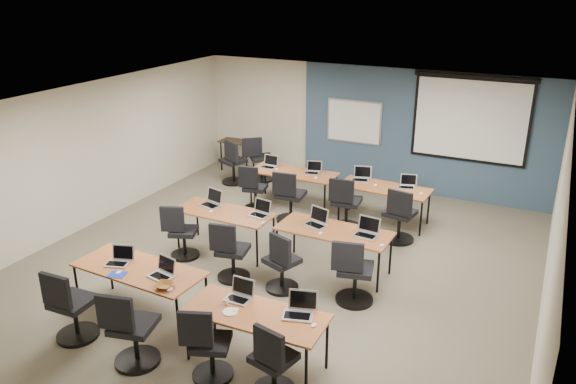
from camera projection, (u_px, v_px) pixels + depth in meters
The scene contains 58 objects.
floor at pixel (276, 267), 9.26m from camera, with size 8.00×9.00×0.02m, color #6B6354.
ceiling at pixel (274, 106), 8.29m from camera, with size 8.00×9.00×0.02m, color white.
wall_back at pixel (368, 127), 12.54m from camera, with size 8.00×0.04×2.70m, color beige.
wall_front at pixel (42, 351), 5.00m from camera, with size 8.00×0.04×2.70m, color beige.
wall_left at pixel (84, 157), 10.43m from camera, with size 0.04×9.00×2.70m, color beige.
wall_right at pixel (554, 240), 7.12m from camera, with size 0.04×9.00×2.70m, color beige.
blue_accent_panel at pixel (423, 134), 12.00m from camera, with size 5.50×0.04×2.70m, color #3D5977.
whiteboard at pixel (354, 122), 12.57m from camera, with size 1.28×0.03×0.98m.
projector_screen at pixel (471, 114), 11.37m from camera, with size 2.40×0.10×1.82m.
training_table_front_left at pixel (139, 271), 7.74m from camera, with size 1.87×0.78×0.73m.
training_table_front_right at pixel (256, 316), 6.70m from camera, with size 1.73×0.72×0.73m.
training_table_mid_left at pixel (225, 214), 9.61m from camera, with size 1.71×0.71×0.73m.
training_table_mid_right at pixel (334, 233), 8.90m from camera, with size 1.83×0.76×0.73m.
training_table_back_left at pixel (293, 174), 11.56m from camera, with size 1.80×0.75×0.73m.
training_table_back_right at pixel (384, 189), 10.73m from camera, with size 1.73×0.72×0.73m.
laptop_0 at pixel (120, 259), 7.84m from camera, with size 0.32×0.27×0.24m.
mouse_0 at pixel (119, 272), 7.58m from camera, with size 0.06×0.10×0.03m, color white.
task_chair_0 at pixel (71, 311), 7.28m from camera, with size 0.55×0.55×1.03m.
laptop_1 at pixel (163, 272), 7.50m from camera, with size 0.32×0.27×0.25m.
mouse_1 at pixel (170, 289), 7.17m from camera, with size 0.07×0.10×0.04m, color white.
task_chair_1 at pixel (131, 334), 6.79m from camera, with size 0.56×0.56×1.04m.
laptop_2 at pixel (240, 294), 6.97m from camera, with size 0.31×0.27×0.24m.
mouse_2 at pixel (236, 310), 6.73m from camera, with size 0.06×0.10×0.03m, color white.
task_chair_2 at pixel (208, 350), 6.55m from camera, with size 0.52×0.49×0.98m.
laptop_3 at pixel (300, 309), 6.64m from camera, with size 0.36×0.30×0.27m.
mouse_3 at pixel (313, 325), 6.43m from camera, with size 0.05×0.09×0.03m, color white.
task_chair_3 at pixel (273, 366), 6.27m from camera, with size 0.50×0.50×0.98m.
laptop_4 at pixel (212, 201), 9.85m from camera, with size 0.36×0.31×0.27m.
mouse_4 at pixel (211, 211), 9.57m from camera, with size 0.06×0.10×0.03m, color white.
task_chair_4 at pixel (181, 236), 9.45m from camera, with size 0.51×0.49×0.97m.
laptop_5 at pixel (260, 211), 9.44m from camera, with size 0.33×0.28×0.25m.
mouse_5 at pixel (263, 223), 9.12m from camera, with size 0.06×0.10×0.03m, color white.
task_chair_5 at pixel (231, 256), 8.74m from camera, with size 0.52×0.52×1.00m.
laptop_6 at pixel (317, 221), 9.06m from camera, with size 0.35×0.30×0.27m.
mouse_6 at pixel (320, 233), 8.74m from camera, with size 0.06×0.10×0.03m, color white.
task_chair_6 at pixel (282, 267), 8.42m from camera, with size 0.53×0.51×0.99m.
laptop_7 at pixel (367, 231), 8.70m from camera, with size 0.36×0.30×0.27m.
mouse_7 at pixel (382, 245), 8.35m from camera, with size 0.06×0.09×0.03m, color white.
task_chair_7 at pixel (353, 277), 8.11m from camera, with size 0.56×0.56×1.04m.
laptop_8 at pixel (269, 164), 11.82m from camera, with size 0.33×0.28×0.25m.
mouse_8 at pixel (277, 169), 11.68m from camera, with size 0.06×0.10×0.04m, color white.
task_chair_8 at pixel (254, 192), 11.40m from camera, with size 0.49×0.49×0.98m.
laptop_9 at pixel (313, 170), 11.47m from camera, with size 0.31×0.26×0.24m.
mouse_9 at pixel (316, 178), 11.17m from camera, with size 0.06×0.10×0.04m, color white.
task_chair_9 at pixel (289, 201), 10.85m from camera, with size 0.58×0.58×1.05m.
laptop_10 at pixel (361, 177), 11.08m from camera, with size 0.34×0.29×0.26m.
mouse_10 at pixel (375, 185), 10.77m from camera, with size 0.06×0.10×0.04m, color white.
task_chair_10 at pixel (345, 208), 10.52m from camera, with size 0.57×0.57×1.05m.
laptop_11 at pixel (407, 184), 10.68m from camera, with size 0.31×0.27×0.24m.
mouse_11 at pixel (421, 194), 10.36m from camera, with size 0.06×0.10×0.04m, color white.
task_chair_11 at pixel (399, 220), 10.02m from camera, with size 0.56×0.56×1.04m.
blue_mousepad at pixel (117, 274), 7.55m from camera, with size 0.23×0.19×0.01m, color #182BA3.
snack_bowl at pixel (164, 286), 7.22m from camera, with size 0.25×0.25×0.06m, color brown.
snack_plate at pixel (230, 312), 6.70m from camera, with size 0.19×0.19×0.01m, color white.
coffee_cup at pixel (226, 302), 6.84m from camera, with size 0.06×0.06×0.05m, color silver.
utility_table at pixel (237, 145), 13.72m from camera, with size 0.84×0.47×0.75m.
spare_chair_a at pixel (260, 162), 13.10m from camera, with size 0.67×0.57×1.05m.
spare_chair_b at pixel (233, 166), 12.88m from camera, with size 0.60×0.56×1.04m.
Camera 1 is at (3.81, -7.27, 4.47)m, focal length 35.00 mm.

